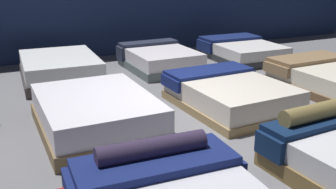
{
  "coord_description": "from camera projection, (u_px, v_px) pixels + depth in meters",
  "views": [
    {
      "loc": [
        -2.53,
        -4.93,
        2.36
      ],
      "look_at": [
        -0.1,
        0.19,
        0.47
      ],
      "focal_mm": 41.75,
      "sensor_mm": 36.0,
      "label": 1
    }
  ],
  "objects": [
    {
      "name": "ground_plane",
      "position": [
        179.0,
        126.0,
        6.01
      ],
      "size": [
        18.0,
        18.0,
        0.02
      ],
      "primitive_type": "cube",
      "color": "slate"
    },
    {
      "name": "bed_5",
      "position": [
        96.0,
        114.0,
        5.75
      ],
      "size": [
        1.62,
        2.13,
        0.55
      ],
      "rotation": [
        0.0,
        0.0,
        0.0
      ],
      "color": "brown",
      "rests_on": "ground_plane"
    },
    {
      "name": "bed_6",
      "position": [
        230.0,
        94.0,
        6.72
      ],
      "size": [
        1.72,
        2.17,
        0.52
      ],
      "rotation": [
        0.0,
        0.0,
        0.04
      ],
      "color": "olive",
      "rests_on": "ground_plane"
    },
    {
      "name": "bed_7",
      "position": [
        330.0,
        77.0,
        7.7
      ],
      "size": [
        1.77,
        2.14,
        0.54
      ],
      "rotation": [
        0.0,
        0.0,
        0.03
      ],
      "color": "brown",
      "rests_on": "ground_plane"
    },
    {
      "name": "bed_9",
      "position": [
        60.0,
        69.0,
        8.26
      ],
      "size": [
        1.65,
        2.17,
        0.53
      ],
      "rotation": [
        0.0,
        0.0,
        -0.05
      ],
      "color": "#322D2D",
      "rests_on": "ground_plane"
    },
    {
      "name": "bed_10",
      "position": [
        160.0,
        59.0,
        9.2
      ],
      "size": [
        1.57,
        1.93,
        0.54
      ],
      "rotation": [
        0.0,
        0.0,
        0.01
      ],
      "color": "#4B5859",
      "rests_on": "ground_plane"
    },
    {
      "name": "bed_11",
      "position": [
        242.0,
        50.0,
        10.2
      ],
      "size": [
        1.69,
        2.14,
        0.5
      ],
      "rotation": [
        0.0,
        0.0,
        -0.03
      ],
      "color": "#26292D",
      "rests_on": "ground_plane"
    }
  ]
}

